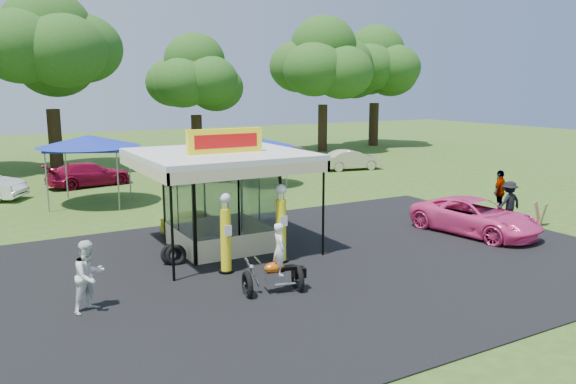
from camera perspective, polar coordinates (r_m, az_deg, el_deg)
name	(u,v)px	position (r m, az deg, el deg)	size (l,w,h in m)	color
ground	(353,281)	(16.56, 6.62, -8.93)	(120.00, 120.00, 0.00)	#31541A
asphalt_apron	(316,262)	(18.12, 2.86, -7.07)	(20.00, 14.00, 0.04)	black
gas_station_kiosk	(220,198)	(19.36, -6.89, -0.59)	(5.40, 5.40, 4.18)	white
gas_pump_left	(226,235)	(16.81, -6.35, -4.38)	(0.46, 0.46, 2.48)	black
gas_pump_right	(281,225)	(17.72, -0.71, -3.42)	(0.48, 0.48, 2.55)	black
motorcycle	(277,265)	(15.26, -1.09, -7.45)	(1.78, 1.08, 2.03)	black
spare_tires	(173,255)	(18.08, -11.57, -6.27)	(0.80, 0.48, 0.69)	black
a_frame_sign	(540,214)	(24.89, 24.25, -2.04)	(0.56, 0.65, 0.92)	#593819
kiosk_car	(198,222)	(21.64, -9.09, -2.98)	(1.13, 2.82, 0.96)	yellow
pink_sedan	(476,217)	(22.43, 18.51, -2.39)	(2.26, 4.91, 1.36)	#FD4492
spectator_west	(89,276)	(14.88, -19.55, -8.06)	(0.89, 0.69, 1.83)	white
spectator_east_a	(509,202)	(24.64, 21.53, -0.99)	(1.13, 0.65, 1.75)	black
spectator_east_b	(500,191)	(26.63, 20.71, 0.06)	(1.12, 0.47, 1.91)	gray
bg_car_b	(89,174)	(33.57, -19.56, 1.72)	(1.90, 4.68, 1.36)	maroon
bg_car_c	(209,166)	(33.88, -8.02, 2.63)	(2.04, 5.07, 1.73)	#9F9FA3
bg_car_d	(299,156)	(40.23, 1.10, 3.70)	(2.20, 4.77, 1.32)	slate
bg_car_e	(351,160)	(38.13, 6.47, 3.26)	(1.42, 4.07, 1.34)	#C3BA95
tent_west	(89,142)	(27.99, -19.60, 4.85)	(4.74, 4.74, 3.31)	gray
tent_east	(260,143)	(31.69, -2.89, 5.04)	(3.85, 3.85, 2.69)	gray
oak_far_c	(49,59)	(40.83, -23.11, 12.31)	(9.76, 9.76, 11.51)	black
oak_far_d	(195,81)	(44.48, -9.40, 11.07)	(7.86, 7.86, 9.36)	black
oak_far_e	(323,68)	(48.82, 3.60, 12.50)	(9.38, 9.38, 11.16)	black
oak_far_f	(375,71)	(54.30, 8.84, 12.08)	(9.06, 9.06, 10.91)	black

